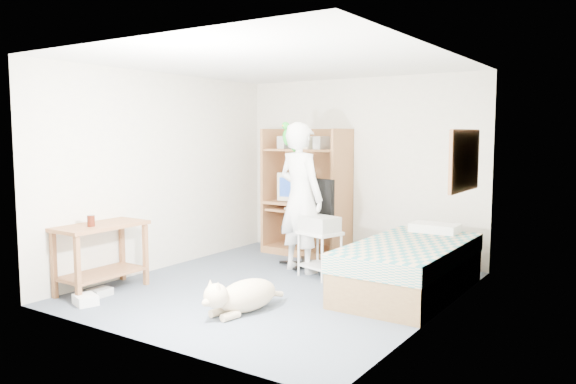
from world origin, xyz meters
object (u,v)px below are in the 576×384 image
object	(u,v)px
side_desk	(101,247)
printer_cart	(320,247)
computer_hutch	(308,197)
dog	(243,295)
person	(300,198)
bed	(410,267)
office_chair	(311,236)

from	to	relation	value
side_desk	printer_cart	distance (m)	2.52
computer_hutch	dog	bearing A→B (deg)	-71.34
side_desk	printer_cart	xyz separation A→B (m)	(1.68, 1.86, -0.12)
computer_hutch	side_desk	world-z (taller)	computer_hutch
computer_hutch	printer_cart	xyz separation A→B (m)	(0.83, -1.07, -0.45)
person	bed	bearing A→B (deg)	-173.71
side_desk	dog	distance (m)	1.80
computer_hutch	person	xyz separation A→B (m)	(0.48, -0.95, 0.12)
bed	printer_cart	bearing A→B (deg)	177.61
person	printer_cart	size ratio (longest dim) A/B	3.34
bed	dog	world-z (taller)	bed
office_chair	dog	bearing A→B (deg)	-64.48
office_chair	person	bearing A→B (deg)	-70.54
side_desk	bed	bearing A→B (deg)	32.50
computer_hutch	bed	world-z (taller)	computer_hutch
computer_hutch	person	world-z (taller)	person
office_chair	dog	size ratio (longest dim) A/B	1.10
bed	office_chair	world-z (taller)	office_chair
side_desk	office_chair	bearing A→B (deg)	60.69
bed	office_chair	xyz separation A→B (m)	(-1.56, 0.48, 0.11)
person	office_chair	bearing A→B (deg)	-70.54
bed	office_chair	bearing A→B (deg)	162.80
office_chair	printer_cart	world-z (taller)	office_chair
computer_hutch	side_desk	size ratio (longest dim) A/B	1.80
office_chair	person	xyz separation A→B (m)	(0.04, -0.31, 0.53)
bed	side_desk	bearing A→B (deg)	-147.50
office_chair	printer_cart	xyz separation A→B (m)	(0.39, -0.43, -0.03)
computer_hutch	side_desk	xyz separation A→B (m)	(-0.85, -2.94, -0.33)
office_chair	dog	distance (m)	2.08
computer_hutch	office_chair	xyz separation A→B (m)	(0.44, -0.64, -0.42)
side_desk	dog	bearing A→B (deg)	9.07
office_chair	bed	bearing A→B (deg)	-4.44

